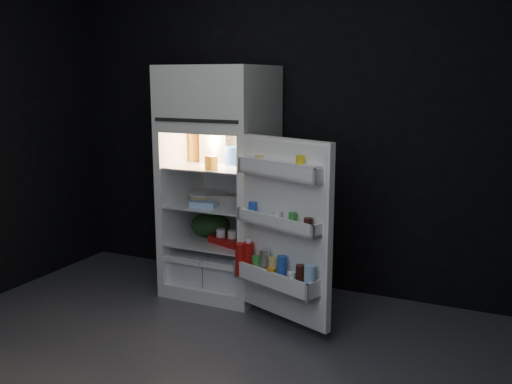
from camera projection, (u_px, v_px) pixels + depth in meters
The scene contains 17 objects.
floor at pixel (184, 375), 3.30m from camera, with size 4.00×3.40×0.00m, color #4B4B50.
wall_back at pixel (293, 121), 4.54m from camera, with size 4.00×0.00×2.70m, color black.
refrigerator at pixel (221, 173), 4.47m from camera, with size 0.76×0.71×1.78m.
fridge_door at pixel (282, 233), 3.76m from camera, with size 0.74×0.44×1.22m.
milk_jug at pixel (212, 148), 4.49m from camera, with size 0.15×0.15×0.24m, color white.
mayo_jar at pixel (233, 156), 4.40m from camera, with size 0.12×0.12×0.14m, color blue.
jam_jar at pixel (248, 158), 4.33m from camera, with size 0.09×0.09×0.13m, color black.
amber_bottle at pixel (194, 148), 4.59m from camera, with size 0.09×0.09×0.22m, color #BB731D.
small_carton at pixel (211, 163), 4.18m from camera, with size 0.08×0.06×0.10m, color orange.
egg_carton at pixel (224, 199), 4.43m from camera, with size 0.26×0.10×0.07m, color gray.
pie at pixel (207, 196), 4.61m from camera, with size 0.28×0.28×0.04m, color tan.
flat_package at pixel (204, 204), 4.33m from camera, with size 0.20×0.10×0.04m, color #9CC4F1.
wrapped_pkg at pixel (254, 197), 4.55m from camera, with size 0.13×0.11×0.05m, color beige.
produce_bag at pixel (211, 225), 4.60m from camera, with size 0.32×0.27×0.20m, color #193815.
yogurt_tray at pixel (228, 241), 4.41m from camera, with size 0.29×0.16×0.05m, color #A7110E.
small_can_red at pixel (247, 230), 4.64m from camera, with size 0.06×0.06×0.09m, color #A7110E.
small_can_silver at pixel (252, 232), 4.58m from camera, with size 0.07×0.07×0.09m, color silver.
Camera 1 is at (1.65, -2.56, 1.69)m, focal length 40.00 mm.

